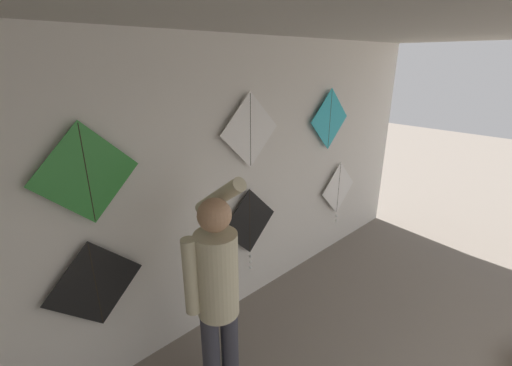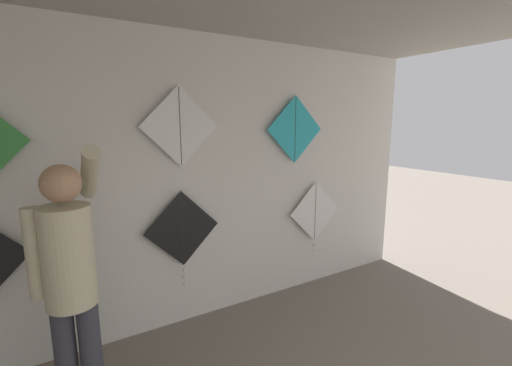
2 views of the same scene
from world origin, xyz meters
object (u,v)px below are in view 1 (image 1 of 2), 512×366
(kite_4, at_px, (250,131))
(kite_5, at_px, (330,119))
(kite_0, at_px, (96,284))
(kite_1, at_px, (250,224))
(shopkeeper, at_px, (217,288))
(kite_2, at_px, (338,189))
(kite_3, at_px, (87,174))

(kite_4, relative_size, kite_5, 1.00)
(kite_0, bearing_deg, kite_1, -0.02)
(shopkeeper, distance_m, kite_2, 2.72)
(shopkeeper, xyz_separation_m, kite_3, (-0.52, 0.71, 0.81))
(kite_0, xyz_separation_m, kite_2, (3.21, -0.00, -0.09))
(shopkeeper, relative_size, kite_2, 2.13)
(kite_1, bearing_deg, kite_3, 179.98)
(kite_2, xyz_separation_m, kite_4, (-1.63, 0.00, 1.04))
(kite_2, bearing_deg, kite_3, 179.99)
(kite_5, bearing_deg, kite_2, -0.07)
(kite_2, bearing_deg, kite_1, -179.99)
(kite_0, xyz_separation_m, kite_4, (1.58, 0.00, 0.94))
(kite_5, bearing_deg, kite_1, -179.97)
(shopkeeper, height_order, kite_2, shopkeeper)
(shopkeeper, xyz_separation_m, kite_0, (-0.59, 0.71, -0.05))
(kite_0, relative_size, kite_5, 1.00)
(kite_1, relative_size, kite_5, 1.28)
(kite_4, bearing_deg, kite_5, 0.00)
(kite_0, xyz_separation_m, kite_5, (2.89, 0.00, 0.90))
(shopkeeper, distance_m, kite_0, 0.93)
(kite_0, bearing_deg, kite_5, 0.00)
(kite_1, height_order, kite_3, kite_3)
(kite_0, height_order, kite_3, kite_3)
(kite_0, bearing_deg, kite_3, 0.00)
(kite_0, distance_m, kite_2, 3.21)
(shopkeeper, relative_size, kite_1, 1.97)
(kite_1, bearing_deg, shopkeeper, -143.82)
(kite_1, bearing_deg, kite_0, 179.98)
(kite_1, xyz_separation_m, kite_5, (1.32, 0.00, 0.95))
(kite_5, bearing_deg, kite_3, 180.00)
(kite_1, relative_size, kite_2, 1.08)
(shopkeeper, relative_size, kite_3, 2.53)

